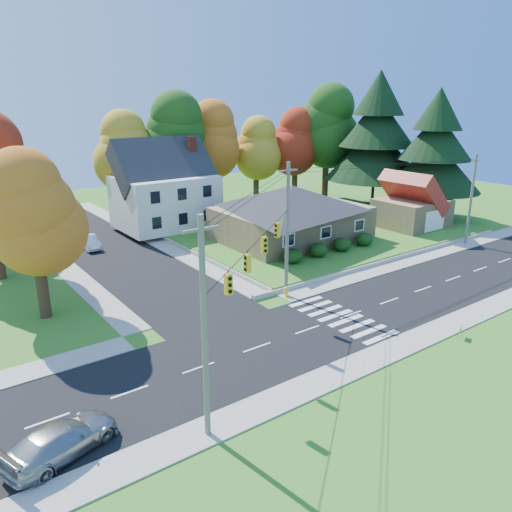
{
  "coord_description": "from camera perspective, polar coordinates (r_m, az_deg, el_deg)",
  "views": [
    {
      "loc": [
        -23.75,
        -21.5,
        14.3
      ],
      "look_at": [
        -2.24,
        8.0,
        2.58
      ],
      "focal_mm": 35.0,
      "sensor_mm": 36.0,
      "label": 1
    }
  ],
  "objects": [
    {
      "name": "ground",
      "position": [
        35.08,
        10.79,
        -6.6
      ],
      "size": [
        120.0,
        120.0,
        0.0
      ],
      "primitive_type": "plane",
      "color": "#3D7923"
    },
    {
      "name": "tree_lot_4",
      "position": [
        70.64,
        4.54,
        12.88
      ],
      "size": [
        6.72,
        6.72,
        12.51
      ],
      "color": "#3F2A19",
      "rests_on": "lawn"
    },
    {
      "name": "road_main",
      "position": [
        35.07,
        10.79,
        -6.58
      ],
      "size": [
        90.0,
        8.0,
        0.02
      ],
      "primitive_type": "cube",
      "color": "black",
      "rests_on": "ground"
    },
    {
      "name": "tree_lot_1",
      "position": [
        61.33,
        -9.33,
        13.19
      ],
      "size": [
        7.84,
        7.84,
        14.6
      ],
      "color": "#3F2A19",
      "rests_on": "lawn"
    },
    {
      "name": "traffic_infrastructure",
      "position": [
        34.1,
        9.47,
        1.98
      ],
      "size": [
        38.1,
        10.66,
        10.0
      ],
      "color": "#666059",
      "rests_on": "ground"
    },
    {
      "name": "tree_lot_3",
      "position": [
        67.78,
        0.01,
        12.17
      ],
      "size": [
        6.16,
        6.16,
        11.47
      ],
      "color": "#3F2A19",
      "rests_on": "lawn"
    },
    {
      "name": "sidewalk_north",
      "position": [
        38.33,
        5.37,
        -4.13
      ],
      "size": [
        90.0,
        2.0,
        0.08
      ],
      "primitive_type": "cube",
      "color": "#9C9A90",
      "rests_on": "ground"
    },
    {
      "name": "garage",
      "position": [
        57.84,
        17.42,
        5.56
      ],
      "size": [
        7.3,
        6.3,
        4.6
      ],
      "color": "tan",
      "rests_on": "lawn"
    },
    {
      "name": "white_car",
      "position": [
        51.54,
        -18.49,
        1.52
      ],
      "size": [
        1.5,
        3.96,
        1.29
      ],
      "primitive_type": "imported",
      "rotation": [
        0.0,
        0.0,
        -0.04
      ],
      "color": "silver",
      "rests_on": "road_cross"
    },
    {
      "name": "tree_lot_5",
      "position": [
        71.71,
        8.16,
        14.4
      ],
      "size": [
        8.4,
        8.4,
        15.64
      ],
      "color": "#3F2A19",
      "rests_on": "lawn"
    },
    {
      "name": "yard_sign",
      "position": [
        33.63,
        22.35,
        -7.75
      ],
      "size": [
        0.59,
        0.29,
        0.79
      ],
      "color": "black",
      "rests_on": "ground"
    },
    {
      "name": "tree_lot_0",
      "position": [
        59.9,
        -14.93,
        11.48
      ],
      "size": [
        6.72,
        6.72,
        12.51
      ],
      "color": "#3F2A19",
      "rests_on": "lawn"
    },
    {
      "name": "lawn",
      "position": [
        57.91,
        4.62,
        3.7
      ],
      "size": [
        30.0,
        30.0,
        0.5
      ],
      "primitive_type": "cube",
      "color": "#3D7923",
      "rests_on": "ground"
    },
    {
      "name": "hedge_row",
      "position": [
        46.14,
        8.49,
        1.02
      ],
      "size": [
        10.7,
        1.7,
        1.27
      ],
      "color": "#163A10",
      "rests_on": "lawn"
    },
    {
      "name": "conifer_east_a",
      "position": [
        67.02,
        13.63,
        13.12
      ],
      "size": [
        12.8,
        12.8,
        16.96
      ],
      "color": "#3F2A19",
      "rests_on": "lawn"
    },
    {
      "name": "road_cross",
      "position": [
        52.04,
        -17.05,
        1.06
      ],
      "size": [
        8.0,
        44.0,
        0.02
      ],
      "primitive_type": "cube",
      "color": "black",
      "rests_on": "ground"
    },
    {
      "name": "fire_hydrant",
      "position": [
        37.18,
        3.5,
        -4.16
      ],
      "size": [
        0.5,
        0.39,
        0.87
      ],
      "color": "yellow",
      "rests_on": "ground"
    },
    {
      "name": "tree_lot_2",
      "position": [
        65.17,
        -4.9,
        13.04
      ],
      "size": [
        7.28,
        7.28,
        13.56
      ],
      "color": "#3F2A19",
      "rests_on": "lawn"
    },
    {
      "name": "tree_west_0",
      "position": [
        34.91,
        -24.23,
        4.41
      ],
      "size": [
        6.16,
        6.16,
        11.47
      ],
      "color": "#3F2A19",
      "rests_on": "ground"
    },
    {
      "name": "sidewalk_south",
      "position": [
        32.24,
        17.32,
        -9.33
      ],
      "size": [
        90.0,
        2.0,
        0.08
      ],
      "primitive_type": "cube",
      "color": "#9C9A90",
      "rests_on": "ground"
    },
    {
      "name": "conifer_east_b",
      "position": [
        63.04,
        19.76,
        11.3
      ],
      "size": [
        11.2,
        11.2,
        14.84
      ],
      "color": "#3F2A19",
      "rests_on": "lawn"
    },
    {
      "name": "silver_sedan",
      "position": [
        23.44,
        -21.32,
        -18.99
      ],
      "size": [
        5.27,
        3.46,
        1.42
      ],
      "primitive_type": "imported",
      "rotation": [
        0.0,
        0.0,
        1.9
      ],
      "color": "#9B9B9D",
      "rests_on": "road_main"
    },
    {
      "name": "colonial_house",
      "position": [
        55.77,
        -10.36,
        7.48
      ],
      "size": [
        10.4,
        8.4,
        9.6
      ],
      "color": "silver",
      "rests_on": "lawn"
    },
    {
      "name": "ranch_house",
      "position": [
        50.35,
        4.07,
        5.09
      ],
      "size": [
        14.6,
        10.6,
        5.4
      ],
      "color": "tan",
      "rests_on": "lawn"
    }
  ]
}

